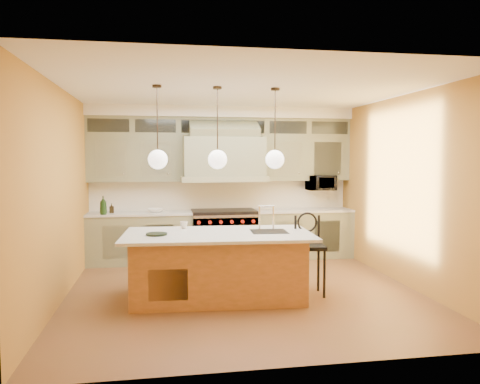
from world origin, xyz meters
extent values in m
plane|color=brown|center=(0.00, 0.00, 0.00)|extent=(5.00, 5.00, 0.00)
plane|color=white|center=(0.00, 0.00, 2.90)|extent=(5.00, 5.00, 0.00)
plane|color=#B17D30|center=(0.00, 2.50, 1.45)|extent=(5.00, 0.00, 5.00)
plane|color=#B17D30|center=(0.00, -2.50, 1.45)|extent=(5.00, 0.00, 5.00)
plane|color=#B17D30|center=(-2.50, 0.00, 1.45)|extent=(0.00, 5.00, 5.00)
plane|color=#B17D30|center=(2.50, 0.00, 1.45)|extent=(0.00, 5.00, 5.00)
cube|color=gray|center=(-1.55, 2.17, 0.45)|extent=(1.90, 0.65, 0.90)
cube|color=gray|center=(1.55, 2.17, 0.45)|extent=(1.90, 0.65, 0.90)
cube|color=silver|center=(-1.55, 2.17, 0.92)|extent=(1.90, 0.68, 0.04)
cube|color=silver|center=(1.55, 2.17, 0.92)|extent=(1.90, 0.68, 0.04)
cube|color=white|center=(0.00, 2.48, 1.22)|extent=(5.00, 0.04, 0.56)
cube|color=gray|center=(-1.62, 2.33, 1.93)|extent=(1.75, 0.35, 0.85)
cube|color=gray|center=(1.62, 2.33, 1.93)|extent=(1.75, 0.35, 0.85)
cube|color=gray|center=(0.00, 2.15, 1.95)|extent=(1.50, 0.70, 0.75)
cube|color=gray|center=(0.00, 2.15, 1.55)|extent=(1.60, 0.76, 0.10)
cube|color=#333833|center=(0.00, 2.33, 2.53)|extent=(5.00, 0.35, 0.35)
cube|color=white|center=(0.00, 2.31, 2.80)|extent=(5.00, 0.47, 0.20)
cube|color=silver|center=(0.00, 2.15, 0.45)|extent=(1.20, 0.70, 0.90)
cube|color=black|center=(0.00, 2.15, 0.93)|extent=(1.20, 0.70, 0.06)
cube|color=silver|center=(0.00, 1.83, 0.78)|extent=(1.20, 0.06, 0.14)
cube|color=olive|center=(-0.40, -0.25, 0.44)|extent=(2.36, 1.23, 0.88)
cube|color=silver|center=(-0.40, -0.30, 0.90)|extent=(2.62, 1.50, 0.04)
cube|color=black|center=(0.31, -0.29, 0.90)|extent=(0.52, 0.47, 0.05)
cylinder|color=black|center=(0.71, -0.46, 0.33)|extent=(0.04, 0.04, 0.67)
cylinder|color=black|center=(1.06, -0.49, 0.33)|extent=(0.04, 0.04, 0.67)
cylinder|color=black|center=(0.74, -0.11, 0.33)|extent=(0.04, 0.04, 0.67)
cylinder|color=black|center=(1.09, -0.14, 0.33)|extent=(0.04, 0.04, 0.67)
cube|color=black|center=(0.90, -0.30, 0.69)|extent=(0.44, 0.44, 0.05)
torus|color=black|center=(0.92, -0.13, 1.01)|extent=(0.29, 0.06, 0.29)
imported|color=black|center=(1.95, 2.25, 1.45)|extent=(0.54, 0.37, 0.30)
imported|color=#173414|center=(-2.18, 1.92, 1.11)|extent=(0.15, 0.15, 0.33)
imported|color=black|center=(-2.06, 2.15, 1.03)|extent=(0.09, 0.09, 0.18)
imported|color=white|center=(-1.27, 2.15, 0.98)|extent=(0.31, 0.31, 0.07)
imported|color=beige|center=(-0.84, 0.18, 0.97)|extent=(0.12, 0.12, 0.10)
cylinder|color=#2D2319|center=(-1.20, -0.25, 2.88)|extent=(0.12, 0.12, 0.03)
cylinder|color=#2D2319|center=(-1.20, -0.25, 2.44)|extent=(0.02, 0.02, 0.93)
sphere|color=white|center=(-1.20, -0.25, 1.92)|extent=(0.26, 0.26, 0.26)
cylinder|color=#2D2319|center=(-0.40, -0.25, 2.88)|extent=(0.12, 0.12, 0.03)
cylinder|color=#2D2319|center=(-0.40, -0.25, 2.44)|extent=(0.02, 0.02, 0.93)
sphere|color=white|center=(-0.40, -0.25, 1.92)|extent=(0.26, 0.26, 0.26)
cylinder|color=#2D2319|center=(0.40, -0.25, 2.88)|extent=(0.12, 0.12, 0.03)
cylinder|color=#2D2319|center=(0.40, -0.25, 2.44)|extent=(0.02, 0.02, 0.93)
sphere|color=white|center=(0.40, -0.25, 1.92)|extent=(0.26, 0.26, 0.26)
camera|label=1|loc=(-1.15, -6.57, 1.94)|focal=35.00mm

